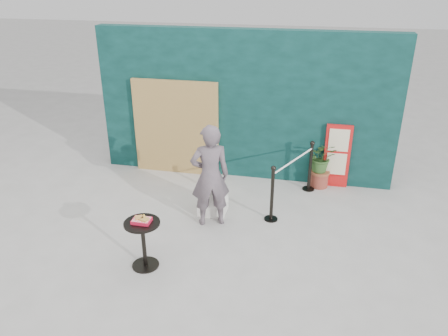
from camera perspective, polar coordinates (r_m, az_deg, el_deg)
ground at (r=6.76m, az=-2.19°, el=-11.95°), size 60.00×60.00×0.00m
back_wall at (r=8.87m, az=2.68°, el=8.10°), size 6.00×0.30×3.00m
bamboo_fence at (r=9.16m, az=-6.30°, el=5.22°), size 1.80×0.08×2.00m
woman at (r=7.22m, az=-1.83°, el=-1.05°), size 0.77×0.64×1.79m
menu_board at (r=8.88m, az=14.53°, el=1.49°), size 0.50×0.07×1.30m
statue at (r=7.68m, az=-1.48°, el=-2.02°), size 0.55×0.55×1.41m
cafe_table at (r=6.47m, az=-10.52°, el=-8.88°), size 0.52×0.52×0.75m
food_basket at (r=6.31m, az=-10.69°, el=-6.69°), size 0.26×0.19×0.11m
planter at (r=8.83m, az=12.59°, el=0.92°), size 0.57×0.49×0.96m
stanchion_barrier at (r=8.09m, az=8.92°, el=-1.53°), size 0.84×1.54×1.03m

